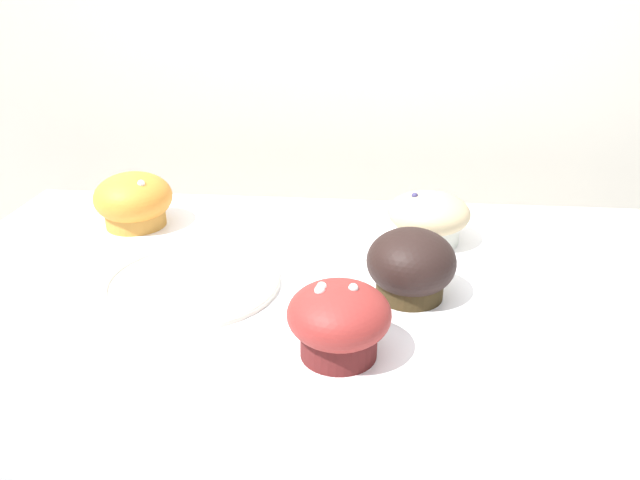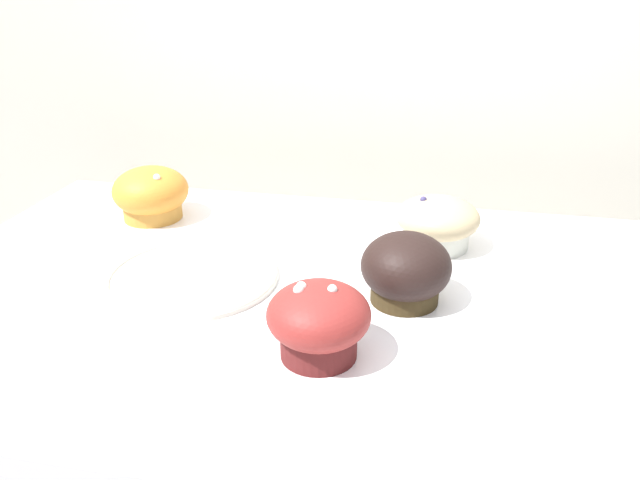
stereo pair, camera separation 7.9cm
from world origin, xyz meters
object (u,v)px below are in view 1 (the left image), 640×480
object	(u,v)px
muffin_front_left	(134,201)
muffin_front_center	(428,217)
muffin_back_right	(339,320)
muffin_back_left	(411,268)
serving_plate	(194,281)

from	to	relation	value
muffin_front_left	muffin_front_center	bearing A→B (deg)	-2.33
muffin_front_center	muffin_back_right	world-z (taller)	muffin_back_right
muffin_front_center	muffin_front_left	size ratio (longest dim) A/B	1.01
muffin_front_left	muffin_back_left	bearing A→B (deg)	-24.55
muffin_back_right	muffin_front_left	bearing A→B (deg)	136.59
muffin_back_left	serving_plate	world-z (taller)	muffin_back_left
muffin_front_center	serving_plate	distance (m)	0.34
muffin_back_right	muffin_front_left	distance (m)	0.45
muffin_back_left	muffin_back_right	distance (m)	0.15
muffin_back_left	muffin_front_left	xyz separation A→B (m)	(-0.40, 0.18, -0.00)
muffin_front_center	serving_plate	size ratio (longest dim) A/B	0.54
serving_plate	muffin_front_left	bearing A→B (deg)	128.17
muffin_front_center	muffin_front_left	xyz separation A→B (m)	(-0.44, 0.02, 0.00)
muffin_front_center	serving_plate	bearing A→B (deg)	-151.88
muffin_back_left	serving_plate	distance (m)	0.27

